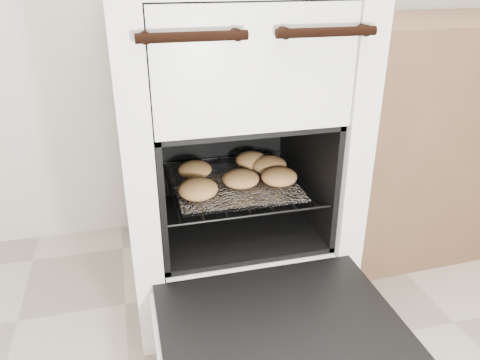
% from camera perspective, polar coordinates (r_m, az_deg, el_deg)
% --- Properties ---
extents(stove, '(0.66, 0.74, 1.02)m').
position_cam_1_polar(stove, '(1.51, -1.52, 4.37)').
color(stove, white).
rests_on(stove, ground).
extents(oven_door, '(0.60, 0.46, 0.04)m').
position_cam_1_polar(oven_door, '(1.19, 4.97, -17.65)').
color(oven_door, black).
rests_on(oven_door, stove).
extents(oven_rack, '(0.48, 0.46, 0.01)m').
position_cam_1_polar(oven_rack, '(1.49, -0.84, -0.38)').
color(oven_rack, black).
rests_on(oven_rack, stove).
extents(foil_sheet, '(0.38, 0.33, 0.01)m').
position_cam_1_polar(foil_sheet, '(1.47, -0.64, -0.50)').
color(foil_sheet, white).
rests_on(foil_sheet, oven_rack).
extents(baked_rolls, '(0.42, 0.33, 0.06)m').
position_cam_1_polar(baked_rolls, '(1.47, -0.16, 0.84)').
color(baked_rolls, tan).
rests_on(baked_rolls, foil_sheet).
extents(counter, '(0.87, 0.60, 0.86)m').
position_cam_1_polar(counter, '(1.95, 20.96, 5.34)').
color(counter, brown).
rests_on(counter, ground).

